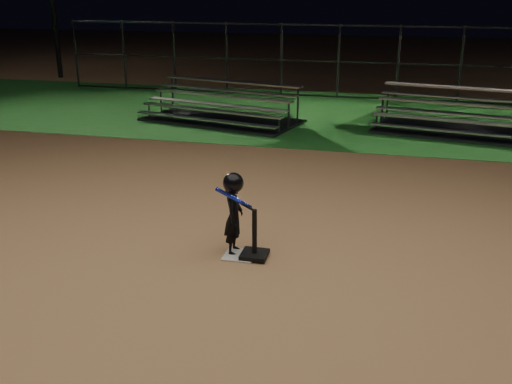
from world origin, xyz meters
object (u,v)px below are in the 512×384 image
batting_tee (255,248)px  child_batter (234,211)px  home_plate (240,255)px  bleacher_left (221,114)px  bleacher_right (464,125)px

batting_tee → child_batter: bearing=163.0°
batting_tee → home_plate: bearing=177.8°
child_batter → bleacher_left: child_batter is taller
child_batter → bleacher_left: bearing=15.6°
bleacher_right → child_batter: bearing=-104.0°
bleacher_right → batting_tee: bearing=-101.9°
child_batter → bleacher_left: (-2.74, 8.34, -0.43)m
bleacher_right → home_plate: bearing=-103.2°
home_plate → child_batter: bearing=140.2°
batting_tee → bleacher_right: (3.61, 8.60, 0.08)m
bleacher_left → home_plate: bearing=-57.6°
home_plate → child_batter: 0.66m
batting_tee → bleacher_left: (-3.08, 8.45, 0.07)m
home_plate → bleacher_right: bearing=66.0°
home_plate → bleacher_left: 8.91m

